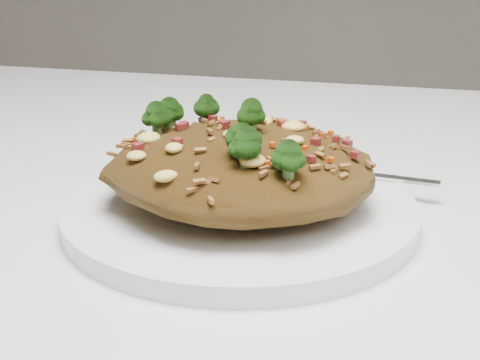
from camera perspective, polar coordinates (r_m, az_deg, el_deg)
name	(u,v)px	position (r m, az deg, el deg)	size (l,w,h in m)	color
dining_table	(345,294)	(0.56, 8.98, -9.57)	(1.20, 0.80, 0.75)	silver
plate	(240,210)	(0.47, 0.00, -2.54)	(0.24, 0.24, 0.01)	white
fried_rice	(239,157)	(0.45, -0.07, 1.99)	(0.18, 0.17, 0.07)	brown
fork	(342,172)	(0.52, 8.71, 0.67)	(0.16, 0.03, 0.00)	silver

